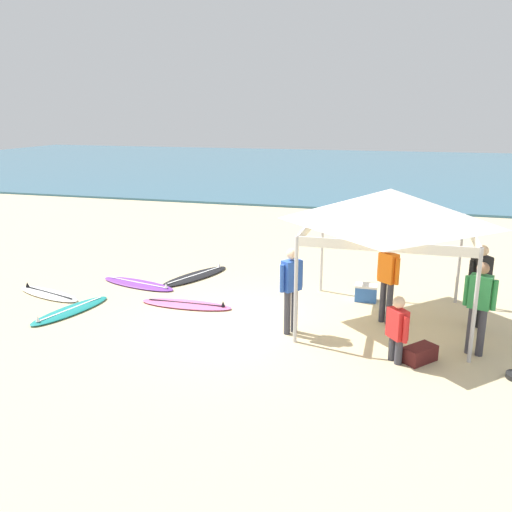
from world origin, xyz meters
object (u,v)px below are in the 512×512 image
object	(u,v)px
surfboard_black	(196,276)
surfboard_teal	(70,310)
person_black	(480,281)
canopy_tent	(390,207)
gear_bag_near_tent	(420,354)
cooler_box	(366,292)
surfboard_white	(48,294)
person_red	(397,327)
surfboard_purple	(138,284)
person_orange	(388,277)
person_green	(479,302)
person_blue	(291,285)
surfboard_pink	(187,304)

from	to	relation	value
surfboard_black	surfboard_teal	bearing A→B (deg)	-118.73
person_black	surfboard_black	bearing A→B (deg)	166.39
canopy_tent	surfboard_black	xyz separation A→B (m)	(-4.87, 1.72, -2.35)
person_black	canopy_tent	bearing A→B (deg)	-176.73
gear_bag_near_tent	cooler_box	distance (m)	3.09
surfboard_white	cooler_box	distance (m)	7.45
surfboard_teal	gear_bag_near_tent	size ratio (longest dim) A/B	3.52
surfboard_teal	person_red	size ratio (longest dim) A/B	1.76
surfboard_purple	gear_bag_near_tent	bearing A→B (deg)	-20.20
person_orange	gear_bag_near_tent	distance (m)	1.95
surfboard_black	surfboard_purple	distance (m)	1.51
surfboard_white	person_green	xyz separation A→B (m)	(9.34, -0.65, 0.95)
canopy_tent	person_red	distance (m)	2.57
canopy_tent	person_blue	distance (m)	2.49
surfboard_purple	person_black	size ratio (longest dim) A/B	1.31
surfboard_teal	surfboard_purple	world-z (taller)	same
surfboard_pink	person_blue	xyz separation A→B (m)	(2.55, -0.83, 0.95)
cooler_box	surfboard_pink	bearing A→B (deg)	-159.56
person_green	cooler_box	bearing A→B (deg)	132.08
surfboard_purple	person_orange	world-z (taller)	person_orange
surfboard_purple	cooler_box	xyz separation A→B (m)	(5.57, 0.40, 0.16)
person_blue	cooler_box	bearing A→B (deg)	60.53
person_green	person_black	world-z (taller)	same
canopy_tent	surfboard_white	xyz separation A→B (m)	(-7.69, -0.54, -2.35)
surfboard_pink	person_black	xyz separation A→B (m)	(6.07, 0.41, 0.95)
canopy_tent	surfboard_black	size ratio (longest dim) A/B	1.38
surfboard_teal	surfboard_white	xyz separation A→B (m)	(-1.15, 0.80, 0.00)
surfboard_teal	cooler_box	bearing A→B (deg)	21.95
person_green	cooler_box	xyz separation A→B (m)	(-2.08, 2.31, -0.79)
canopy_tent	cooler_box	distance (m)	2.50
canopy_tent	person_orange	world-z (taller)	canopy_tent
person_blue	surfboard_white	bearing A→B (deg)	174.26
person_green	person_black	bearing A→B (deg)	83.23
person_green	cooler_box	distance (m)	3.21
person_blue	gear_bag_near_tent	bearing A→B (deg)	-14.10
person_blue	person_red	distance (m)	2.17
surfboard_teal	gear_bag_near_tent	world-z (taller)	gear_bag_near_tent
person_blue	person_black	xyz separation A→B (m)	(3.52, 1.25, 0.00)
surfboard_teal	person_black	bearing A→B (deg)	9.84
surfboard_purple	person_green	size ratio (longest dim) A/B	1.31
person_blue	person_green	world-z (taller)	same
person_green	surfboard_teal	bearing A→B (deg)	-178.90
person_green	canopy_tent	bearing A→B (deg)	144.27
person_blue	person_black	size ratio (longest dim) A/B	1.00
surfboard_purple	person_red	distance (m)	6.85
surfboard_pink	person_black	world-z (taller)	person_black
person_black	surfboard_white	bearing A→B (deg)	-176.11
surfboard_black	person_blue	world-z (taller)	person_blue
person_green	person_black	distance (m)	1.30
person_red	surfboard_teal	bearing A→B (deg)	175.54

